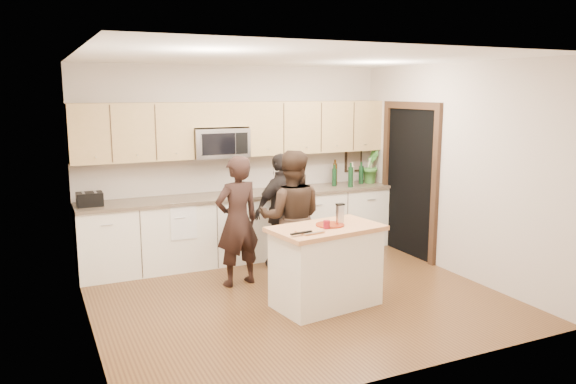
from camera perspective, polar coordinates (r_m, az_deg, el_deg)
name	(u,v)px	position (r m, az deg, el deg)	size (l,w,h in m)	color
floor	(297,297)	(6.61, 0.88, -10.58)	(4.50, 4.50, 0.00)	brown
room_shell	(297,148)	(6.21, 0.92, 4.51)	(4.52, 4.02, 2.71)	#B9AC9E
back_cabinetry	(245,226)	(7.96, -4.42, -3.44)	(4.50, 0.66, 0.94)	white
upper_cabinetry	(242,128)	(7.90, -4.70, 6.52)	(4.50, 0.33, 0.75)	tan
microwave	(220,143)	(7.77, -6.97, 4.99)	(0.76, 0.41, 0.40)	silver
doorway	(410,175)	(8.21, 12.26, 1.65)	(0.06, 1.25, 2.20)	black
framed_picture	(353,160)	(8.92, 6.65, 3.28)	(0.30, 0.03, 0.38)	black
dish_towel	(181,212)	(7.44, -10.81, -1.97)	(0.34, 0.60, 0.48)	white
island	(326,266)	(6.23, 3.88, -7.49)	(1.29, 0.86, 0.90)	white
red_plate	(330,225)	(6.15, 4.28, -3.34)	(0.31, 0.31, 0.02)	maroon
box_grater	(340,213)	(6.21, 5.32, -2.12)	(0.09, 0.06, 0.21)	silver
drink_glass	(327,225)	(6.01, 3.94, -3.31)	(0.07, 0.07, 0.09)	maroon
cutting_board	(310,232)	(5.84, 2.20, -4.06)	(0.24, 0.20, 0.02)	tan
tongs	(301,233)	(5.72, 1.36, -4.17)	(0.26, 0.03, 0.02)	black
knife	(314,233)	(5.76, 2.70, -4.13)	(0.22, 0.02, 0.01)	silver
toaster	(90,199)	(7.38, -19.50, -0.69)	(0.31, 0.23, 0.17)	black
bottle_cluster	(351,173)	(8.58, 6.46, 1.92)	(0.73, 0.38, 0.39)	black
orchid	(370,166)	(8.79, 8.38, 2.65)	(0.29, 0.24, 0.53)	#3F7F33
woman_left	(237,221)	(6.82, -5.16, -2.96)	(0.58, 0.38, 1.60)	black
woman_center	(291,218)	(6.85, 0.33, -2.63)	(0.80, 0.62, 1.65)	black
woman_right	(283,211)	(7.51, -0.56, -1.90)	(0.90, 0.38, 1.54)	black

